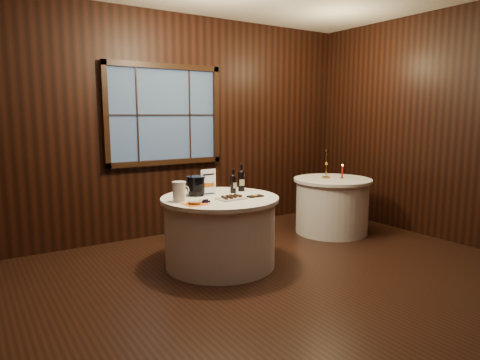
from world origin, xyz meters
TOP-DOWN VIEW (x-y plane):
  - ground at (0.00, 0.00)m, footprint 6.00×6.00m
  - back_wall at (0.00, 2.48)m, footprint 6.00×0.10m
  - main_table at (0.00, 1.00)m, footprint 1.28×1.28m
  - side_table at (2.00, 1.30)m, footprint 1.08×1.08m
  - sign_stand at (-0.05, 1.17)m, footprint 0.19×0.09m
  - port_bottle_left at (0.25, 1.13)m, footprint 0.07×0.07m
  - port_bottle_right at (0.39, 1.18)m, footprint 0.08×0.09m
  - ice_bucket at (-0.18, 1.22)m, footprint 0.21×0.21m
  - chocolate_plate at (0.03, 0.82)m, footprint 0.31×0.22m
  - chocolate_box at (0.32, 0.79)m, footprint 0.18×0.09m
  - grape_bunch at (-0.28, 0.81)m, footprint 0.15×0.06m
  - glass_pitcher at (-0.47, 1.02)m, footprint 0.19×0.14m
  - orange_napkin at (-0.40, 0.81)m, footprint 0.23×0.23m
  - cracker_bowl at (-0.40, 0.81)m, footprint 0.18×0.18m
  - brass_candlestick at (1.93, 1.37)m, footprint 0.12×0.12m
  - red_candle at (2.10, 1.22)m, footprint 0.05×0.05m

SIDE VIEW (x-z plane):
  - ground at x=0.00m, z-range 0.00..0.00m
  - main_table at x=0.00m, z-range 0.00..0.77m
  - side_table at x=2.00m, z-range 0.00..0.77m
  - orange_napkin at x=-0.40m, z-range 0.77..0.77m
  - chocolate_box at x=0.32m, z-range 0.77..0.78m
  - grape_bunch at x=-0.28m, z-range 0.77..0.80m
  - chocolate_plate at x=0.03m, z-range 0.77..0.81m
  - cracker_bowl at x=-0.40m, z-range 0.77..0.81m
  - red_candle at x=2.10m, z-range 0.75..0.95m
  - sign_stand at x=-0.05m, z-range 0.72..1.02m
  - glass_pitcher at x=-0.47m, z-range 0.77..0.98m
  - ice_bucket at x=-0.18m, z-range 0.78..0.99m
  - port_bottle_left at x=0.25m, z-range 0.75..1.03m
  - port_bottle_right at x=0.39m, z-range 0.75..1.07m
  - brass_candlestick at x=1.93m, z-range 0.71..1.12m
  - back_wall at x=0.00m, z-range 0.04..3.04m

